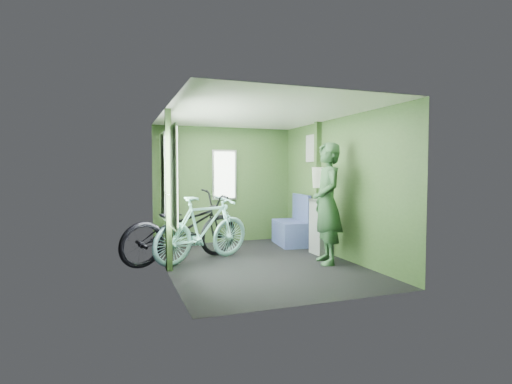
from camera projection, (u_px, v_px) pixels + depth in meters
room at (255, 170)px, 6.14m from camera, size 4.00×4.02×2.31m
bicycle_black at (183, 262)px, 6.27m from camera, size 2.25×1.60×1.19m
bicycle_mint at (204, 262)px, 6.25m from camera, size 1.87×1.29×1.12m
passenger at (327, 203)px, 6.13m from camera, size 0.59×0.76×1.86m
waste_box at (321, 227)px, 6.85m from camera, size 0.28×0.39×0.95m
bench_seat at (292, 230)px, 7.72m from camera, size 0.62×0.98×0.97m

